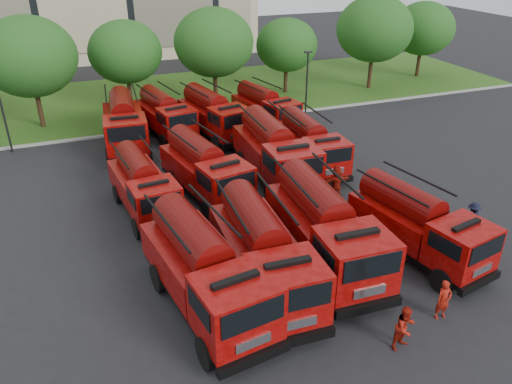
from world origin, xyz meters
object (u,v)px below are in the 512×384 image
Objects in this scene: firefighter_5 at (335,197)px; fire_truck_7 at (310,144)px; fire_truck_4 at (143,186)px; fire_truck_5 at (205,169)px; fire_truck_10 at (213,115)px; fire_truck_6 at (274,152)px; firefighter_0 at (440,317)px; fire_truck_11 at (265,108)px; fire_truck_0 at (205,270)px; fire_truck_8 at (124,124)px; firefighter_4 at (185,245)px; firefighter_1 at (402,346)px; fire_truck_2 at (325,229)px; fire_truck_9 at (165,115)px; firefighter_2 at (405,258)px; firefighter_3 at (469,233)px; fire_truck_1 at (263,253)px; fire_truck_3 at (418,224)px.

fire_truck_7 is at bearing -95.06° from firefighter_5.
fire_truck_5 reaches higher than fire_truck_4.
fire_truck_10 is (-4.05, 7.35, 0.08)m from fire_truck_7.
fire_truck_10 reaches higher than fire_truck_7.
firefighter_0 is (1.33, -13.43, -1.82)m from fire_truck_6.
fire_truck_0 is at bearing -130.21° from fire_truck_11.
fire_truck_8 is 13.48m from firefighter_4.
fire_truck_8 is at bearing 93.32° from firefighter_1.
fire_truck_7 is 7.92m from fire_truck_11.
firefighter_5 is (3.61, 5.35, -1.83)m from fire_truck_2.
fire_truck_9 is 15.05m from firefighter_4.
firefighter_3 is (4.26, 0.67, 0.00)m from firefighter_2.
fire_truck_10 is (6.58, 9.33, 0.14)m from fire_truck_4.
fire_truck_1 is 9.25m from firefighter_5.
fire_truck_2 reaches higher than fire_truck_6.
fire_truck_11 is 16.97m from firefighter_4.
firefighter_5 reaches higher than firefighter_2.
fire_truck_9 is at bearing 143.28° from fire_truck_10.
fire_truck_6 reaches higher than fire_truck_9.
fire_truck_11 is (-0.02, 18.34, -0.09)m from fire_truck_3.
firefighter_0 is (5.68, -12.96, -1.64)m from fire_truck_5.
fire_truck_6 is at bearing -76.55° from firefighter_3.
fire_truck_2 is at bearing -80.60° from fire_truck_5.
fire_truck_4 reaches higher than firefighter_2.
fire_truck_1 is at bearing 97.63° from firefighter_2.
fire_truck_11 is at bearing -91.92° from firefighter_5.
fire_truck_6 is 4.40× the size of firefighter_2.
firefighter_3 is at bearing -90.37° from fire_truck_11.
fire_truck_3 is at bearing -7.49° from fire_truck_0.
fire_truck_11 is (4.23, 17.51, -0.33)m from fire_truck_2.
fire_truck_11 is at bearing 78.76° from fire_truck_2.
fire_truck_11 is at bearing -101.40° from firefighter_3.
fire_truck_8 is (0.34, 9.35, 0.24)m from fire_truck_4.
firefighter_3 is at bearing -52.26° from fire_truck_6.
fire_truck_5 is 4.18× the size of firefighter_4.
firefighter_1 is (-0.96, -14.19, -1.82)m from fire_truck_6.
fire_truck_1 reaches higher than firefighter_2.
fire_truck_5 reaches higher than fire_truck_11.
firefighter_4 is at bearing 109.08° from firefighter_1.
fire_truck_7 is at bearing -91.78° from firefighter_3.
fire_truck_3 is 10.42m from fire_truck_7.
firefighter_4 is (-9.47, -5.97, -1.57)m from fire_truck_7.
fire_truck_1 is 7.07m from firefighter_2.
fire_truck_2 is at bearing 57.00° from firefighter_5.
fire_truck_2 reaches higher than fire_truck_1.
fire_truck_11 is 18.29m from firefighter_3.
fire_truck_4 is 10.81m from fire_truck_7.
fire_truck_2 is at bearing 14.98° from fire_truck_1.
fire_truck_6 is at bearing -120.62° from fire_truck_11.
fire_truck_5 is at bearing -167.40° from fire_truck_7.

